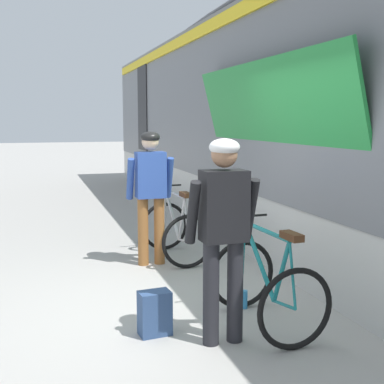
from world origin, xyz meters
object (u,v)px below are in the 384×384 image
at_px(cyclist_far_in_blue, 151,186).
at_px(water_bottle_near_the_bikes, 244,299).
at_px(bicycle_far_silver, 176,230).
at_px(cyclist_near_in_dark, 224,223).
at_px(backpack_on_platform, 155,313).
at_px(bicycle_near_teal, 266,285).
at_px(train_car, 356,116).

bearing_deg(cyclist_far_in_blue, water_bottle_near_the_bikes, -73.59).
bearing_deg(water_bottle_near_the_bikes, bicycle_far_silver, 94.59).
bearing_deg(cyclist_far_in_blue, cyclist_near_in_dark, -88.83).
height_order(bicycle_far_silver, backpack_on_platform, bicycle_far_silver).
height_order(bicycle_far_silver, water_bottle_near_the_bikes, bicycle_far_silver).
height_order(cyclist_near_in_dark, bicycle_near_teal, cyclist_near_in_dark).
bearing_deg(bicycle_near_teal, bicycle_far_silver, 93.78).
xyz_separation_m(backpack_on_platform, water_bottle_near_the_bikes, (1.02, 0.36, -0.11)).
distance_m(bicycle_near_teal, water_bottle_near_the_bikes, 0.59).
distance_m(cyclist_near_in_dark, cyclist_far_in_blue, 2.54).
xyz_separation_m(cyclist_far_in_blue, water_bottle_near_the_bikes, (0.55, -1.86, -0.96)).
height_order(bicycle_near_teal, water_bottle_near_the_bikes, bicycle_near_teal).
bearing_deg(backpack_on_platform, train_car, 24.70).
bearing_deg(bicycle_near_teal, water_bottle_near_the_bikes, 90.46).
xyz_separation_m(train_car, cyclist_near_in_dark, (-2.84, -2.27, -0.91)).
xyz_separation_m(cyclist_far_in_blue, bicycle_far_silver, (0.38, 0.17, -0.65)).
distance_m(cyclist_near_in_dark, backpack_on_platform, 1.05).
relative_size(cyclist_near_in_dark, bicycle_far_silver, 1.60).
xyz_separation_m(cyclist_far_in_blue, bicycle_near_teal, (0.55, -2.36, -0.65)).
relative_size(bicycle_near_teal, water_bottle_near_the_bikes, 5.92).
xyz_separation_m(bicycle_near_teal, water_bottle_near_the_bikes, (-0.00, 0.50, -0.31)).
height_order(train_car, cyclist_near_in_dark, train_car).
relative_size(cyclist_near_in_dark, bicycle_near_teal, 1.60).
bearing_deg(water_bottle_near_the_bikes, cyclist_far_in_blue, 106.41).
height_order(cyclist_near_in_dark, water_bottle_near_the_bikes, cyclist_near_in_dark).
distance_m(cyclist_far_in_blue, bicycle_near_teal, 2.51).
height_order(train_car, bicycle_far_silver, train_car).
bearing_deg(cyclist_near_in_dark, water_bottle_near_the_bikes, 54.11).
bearing_deg(water_bottle_near_the_bikes, cyclist_near_in_dark, -125.89).
xyz_separation_m(bicycle_far_silver, water_bottle_near_the_bikes, (0.16, -2.03, -0.31)).
distance_m(train_car, cyclist_near_in_dark, 3.75).
distance_m(train_car, cyclist_far_in_blue, 3.05).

